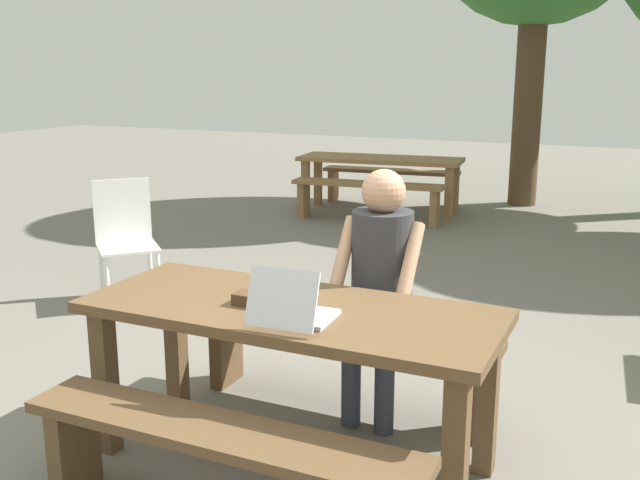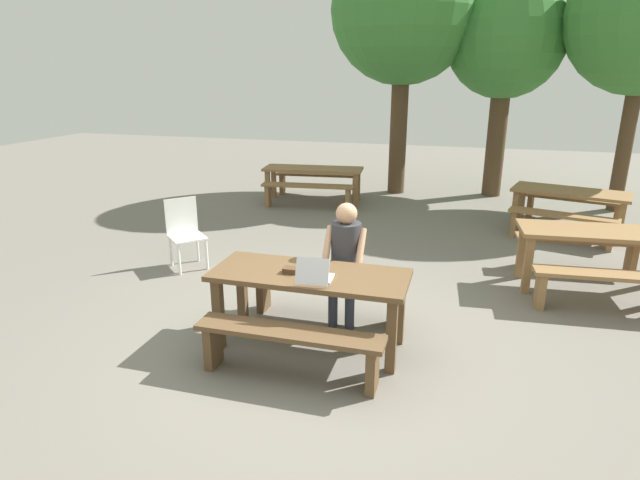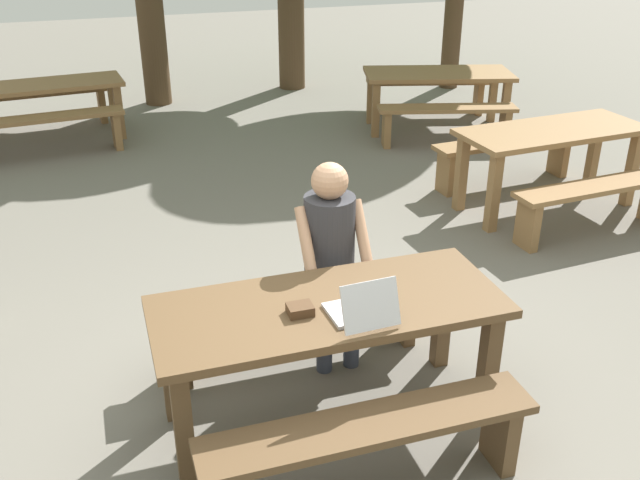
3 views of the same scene
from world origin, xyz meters
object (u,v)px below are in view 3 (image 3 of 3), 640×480
object	(u,v)px
picnic_table_rear	(438,81)
picnic_table_distant	(552,142)
picnic_table_mid	(34,93)
laptop	(362,309)
small_pouch	(300,310)
picnic_table_front	(329,322)
person_seated	(331,248)

from	to	relation	value
picnic_table_rear	picnic_table_distant	bearing A→B (deg)	-77.14
picnic_table_rear	picnic_table_mid	bearing A→B (deg)	-176.12
picnic_table_mid	picnic_table_distant	distance (m)	5.79
laptop	picnic_table_rear	size ratio (longest dim) A/B	0.18
picnic_table_rear	laptop	bearing A→B (deg)	-104.78
small_pouch	picnic_table_rear	xyz separation A→B (m)	(3.20, 4.87, -0.18)
small_pouch	picnic_table_distant	size ratio (longest dim) A/B	0.07
picnic_table_rear	picnic_table_distant	xyz separation A→B (m)	(-0.11, -2.56, 0.04)
small_pouch	picnic_table_mid	world-z (taller)	small_pouch
picnic_table_front	picnic_table_rear	bearing A→B (deg)	57.82
small_pouch	person_seated	distance (m)	0.75
picnic_table_front	picnic_table_rear	distance (m)	5.68
picnic_table_mid	picnic_table_distant	world-z (taller)	picnic_table_distant
person_seated	picnic_table_rear	world-z (taller)	person_seated
picnic_table_distant	laptop	bearing A→B (deg)	-143.19
picnic_table_front	picnic_table_rear	xyz separation A→B (m)	(3.03, 4.81, -0.04)
picnic_table_front	picnic_table_mid	distance (m)	6.01
picnic_table_front	picnic_table_distant	world-z (taller)	picnic_table_distant
person_seated	picnic_table_rear	distance (m)	5.08
small_pouch	picnic_table_rear	distance (m)	5.83
person_seated	picnic_table_mid	xyz separation A→B (m)	(-1.90, 5.19, -0.18)
picnic_table_mid	picnic_table_rear	bearing A→B (deg)	-17.10
picnic_table_front	person_seated	world-z (taller)	person_seated
picnic_table_front	picnic_table_rear	size ratio (longest dim) A/B	0.98
person_seated	picnic_table_rear	bearing A→B (deg)	56.32
small_pouch	picnic_table_distant	world-z (taller)	small_pouch
picnic_table_mid	small_pouch	bearing A→B (deg)	-81.04
picnic_table_front	small_pouch	size ratio (longest dim) A/B	14.42
small_pouch	picnic_table_rear	bearing A→B (deg)	56.67
picnic_table_rear	picnic_table_distant	distance (m)	2.56
picnic_table_distant	picnic_table_mid	bearing A→B (deg)	138.18
person_seated	small_pouch	bearing A→B (deg)	-121.01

